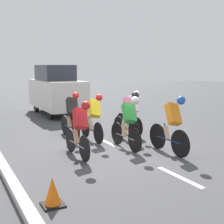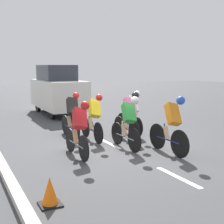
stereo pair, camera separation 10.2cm
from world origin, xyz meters
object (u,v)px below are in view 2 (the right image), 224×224
object	(u,v)px
cyclist_yellow	(94,116)
traffic_cone	(50,192)
cyclist_pink	(129,114)
cyclist_orange	(171,124)
support_car	(58,90)
cyclist_red	(79,127)
cyclist_black	(72,114)
cyclist_white	(131,111)
cyclist_green	(128,121)

from	to	relation	value
cyclist_yellow	traffic_cone	size ratio (longest dim) A/B	3.39
cyclist_pink	traffic_cone	size ratio (longest dim) A/B	3.31
cyclist_orange	support_car	world-z (taller)	support_car
cyclist_orange	support_car	size ratio (longest dim) A/B	0.42
cyclist_red	support_car	size ratio (longest dim) A/B	0.40
cyclist_red	cyclist_orange	bearing A→B (deg)	160.49
cyclist_red	cyclist_yellow	world-z (taller)	cyclist_yellow
cyclist_black	cyclist_pink	size ratio (longest dim) A/B	1.03
traffic_cone	support_car	bearing A→B (deg)	-108.15
cyclist_yellow	cyclist_red	bearing A→B (deg)	54.20
cyclist_pink	cyclist_red	bearing A→B (deg)	27.32
cyclist_white	cyclist_red	world-z (taller)	cyclist_white
cyclist_black	support_car	size ratio (longest dim) A/B	0.42
traffic_cone	cyclist_yellow	bearing A→B (deg)	-122.99
cyclist_yellow	support_car	world-z (taller)	support_car
cyclist_pink	support_car	xyz separation A→B (m)	(0.39, -6.11, 0.35)
cyclist_white	cyclist_red	size ratio (longest dim) A/B	1.05
cyclist_green	cyclist_pink	world-z (taller)	cyclist_pink
cyclist_black	cyclist_red	distance (m)	2.22
cyclist_red	support_car	world-z (taller)	support_car
cyclist_black	cyclist_yellow	world-z (taller)	cyclist_black
cyclist_white	traffic_cone	world-z (taller)	cyclist_white
cyclist_yellow	support_car	bearing A→B (deg)	-96.56
cyclist_white	cyclist_black	size ratio (longest dim) A/B	1.01
cyclist_green	cyclist_red	bearing A→B (deg)	5.01
cyclist_black	traffic_cone	xyz separation A→B (m)	(2.02, 4.53, -0.55)
cyclist_red	traffic_cone	world-z (taller)	cyclist_red
cyclist_red	traffic_cone	xyz separation A→B (m)	(1.44, 2.38, -0.54)
cyclist_green	cyclist_red	distance (m)	1.51
cyclist_orange	cyclist_white	bearing A→B (deg)	-96.48
cyclist_yellow	cyclist_white	bearing A→B (deg)	-168.97
cyclist_red	cyclist_yellow	xyz separation A→B (m)	(-1.03, -1.43, -0.00)
cyclist_orange	cyclist_red	world-z (taller)	cyclist_orange
cyclist_white	cyclist_pink	world-z (taller)	cyclist_pink
cyclist_pink	support_car	size ratio (longest dim) A/B	0.40
cyclist_black	cyclist_red	world-z (taller)	cyclist_black
traffic_cone	cyclist_orange	bearing A→B (deg)	-157.05
cyclist_black	cyclist_orange	bearing A→B (deg)	119.81
cyclist_black	cyclist_orange	world-z (taller)	cyclist_orange
cyclist_green	cyclist_red	size ratio (longest dim) A/B	1.02
cyclist_black	cyclist_orange	distance (m)	3.40
cyclist_orange	support_car	xyz separation A→B (m)	(0.58, -7.99, 0.35)
cyclist_pink	cyclist_white	bearing A→B (deg)	-126.20
cyclist_green	cyclist_orange	xyz separation A→B (m)	(-0.77, 0.94, 0.02)
cyclist_pink	cyclist_yellow	size ratio (longest dim) A/B	0.98
cyclist_white	traffic_cone	distance (m)	5.76
cyclist_orange	cyclist_pink	size ratio (longest dim) A/B	1.04
cyclist_orange	cyclist_red	size ratio (longest dim) A/B	1.04
cyclist_orange	traffic_cone	bearing A→B (deg)	22.95
cyclist_black	support_car	world-z (taller)	support_car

